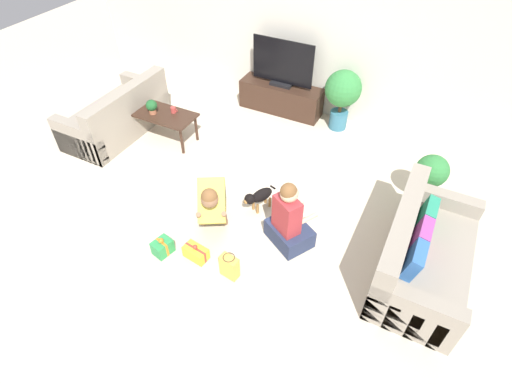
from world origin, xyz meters
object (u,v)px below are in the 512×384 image
at_px(potted_plant_corner_right, 430,175).
at_px(dog, 259,197).
at_px(mug, 173,110).
at_px(potted_plant_back_right, 343,92).
at_px(tv, 283,65).
at_px(person_sitting, 289,221).
at_px(coffee_table, 163,116).
at_px(sofa_right, 421,255).
at_px(gift_box_a, 196,253).
at_px(sofa_left, 118,116).
at_px(person_kneeling, 213,202).
at_px(tv_console, 281,98).
at_px(tabletop_plant, 152,106).
at_px(gift_box_b, 163,247).
at_px(gift_bag_a, 229,266).

bearing_deg(potted_plant_corner_right, dog, -148.97).
distance_m(dog, mug, 2.09).
bearing_deg(potted_plant_back_right, mug, -146.28).
distance_m(tv, person_sitting, 3.03).
xyz_separation_m(coffee_table, potted_plant_back_right, (2.33, 1.56, 0.23)).
xyz_separation_m(sofa_right, gift_box_a, (-2.30, -0.95, -0.22)).
bearing_deg(coffee_table, dog, -20.39).
xyz_separation_m(sofa_left, dog, (2.81, -0.57, -0.07)).
bearing_deg(person_kneeling, tv_console, 67.65).
distance_m(sofa_right, dog, 2.02).
xyz_separation_m(person_sitting, tabletop_plant, (-2.71, 1.01, 0.25)).
bearing_deg(dog, gift_box_a, -80.31).
height_order(sofa_left, tv, tv).
bearing_deg(person_kneeling, sofa_right, -20.84).
relative_size(potted_plant_corner_right, gift_box_b, 2.91).
xyz_separation_m(gift_bag_a, tabletop_plant, (-2.34, 1.76, 0.44)).
bearing_deg(sofa_right, dog, 87.71).
distance_m(tv_console, dog, 2.48).
bearing_deg(sofa_left, potted_plant_corner_right, 96.74).
bearing_deg(sofa_right, gift_box_a, 112.46).
bearing_deg(mug, tabletop_plant, -148.86).
relative_size(person_sitting, gift_box_b, 3.65).
relative_size(sofa_left, mug, 14.23).
xyz_separation_m(gift_box_a, gift_bag_a, (0.47, -0.04, 0.07)).
height_order(potted_plant_corner_right, gift_box_a, potted_plant_corner_right).
distance_m(dog, tabletop_plant, 2.30).
height_order(sofa_left, gift_box_b, sofa_left).
height_order(sofa_right, potted_plant_back_right, potted_plant_back_right).
relative_size(sofa_left, potted_plant_back_right, 1.72).
bearing_deg(sofa_left, coffee_table, 103.23).
relative_size(sofa_left, dog, 3.66).
distance_m(potted_plant_back_right, mug, 2.63).
height_order(dog, gift_bag_a, dog).
distance_m(sofa_left, dog, 2.87).
xyz_separation_m(coffee_table, person_kneeling, (1.63, -1.21, -0.05)).
bearing_deg(sofa_left, dog, 78.53).
bearing_deg(sofa_right, sofa_left, 82.31).
xyz_separation_m(potted_plant_corner_right, gift_box_b, (-2.55, -2.27, -0.36)).
relative_size(tv, gift_box_a, 3.46).
distance_m(gift_box_a, mug, 2.51).
xyz_separation_m(coffee_table, gift_box_b, (1.35, -1.91, -0.32)).
distance_m(sofa_right, gift_box_b, 2.90).
relative_size(tv_console, person_kneeling, 1.68).
xyz_separation_m(potted_plant_corner_right, dog, (-1.87, -1.12, -0.23)).
relative_size(sofa_right, person_kneeling, 2.03).
distance_m(sofa_left, potted_plant_corner_right, 4.72).
distance_m(sofa_left, person_sitting, 3.48).
relative_size(potted_plant_back_right, person_sitting, 1.07).
distance_m(tv_console, gift_bag_a, 3.56).
height_order(potted_plant_back_right, gift_box_a, potted_plant_back_right).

